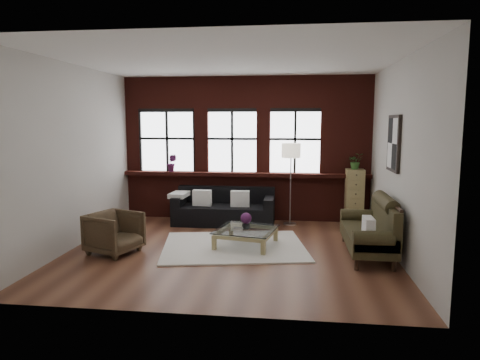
# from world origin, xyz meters

# --- Properties ---
(floor) EXTENTS (5.50, 5.50, 0.00)m
(floor) POSITION_xyz_m (0.00, 0.00, 0.00)
(floor) COLOR #573020
(floor) RESTS_ON ground
(ceiling) EXTENTS (5.50, 5.50, 0.00)m
(ceiling) POSITION_xyz_m (0.00, 0.00, 3.20)
(ceiling) COLOR white
(ceiling) RESTS_ON ground
(wall_back) EXTENTS (5.50, 0.00, 5.50)m
(wall_back) POSITION_xyz_m (0.00, 2.50, 1.60)
(wall_back) COLOR beige
(wall_back) RESTS_ON ground
(wall_front) EXTENTS (5.50, 0.00, 5.50)m
(wall_front) POSITION_xyz_m (0.00, -2.50, 1.60)
(wall_front) COLOR beige
(wall_front) RESTS_ON ground
(wall_left) EXTENTS (0.00, 5.00, 5.00)m
(wall_left) POSITION_xyz_m (-2.75, 0.00, 1.60)
(wall_left) COLOR beige
(wall_left) RESTS_ON ground
(wall_right) EXTENTS (0.00, 5.00, 5.00)m
(wall_right) POSITION_xyz_m (2.75, 0.00, 1.60)
(wall_right) COLOR beige
(wall_right) RESTS_ON ground
(brick_backwall) EXTENTS (5.50, 0.12, 3.20)m
(brick_backwall) POSITION_xyz_m (0.00, 2.44, 1.60)
(brick_backwall) COLOR #4C1812
(brick_backwall) RESTS_ON floor
(sill_ledge) EXTENTS (5.50, 0.30, 0.08)m
(sill_ledge) POSITION_xyz_m (0.00, 2.35, 1.04)
(sill_ledge) COLOR #4C1812
(sill_ledge) RESTS_ON brick_backwall
(window_left) EXTENTS (1.38, 0.10, 1.50)m
(window_left) POSITION_xyz_m (-1.80, 2.45, 1.75)
(window_left) COLOR black
(window_left) RESTS_ON brick_backwall
(window_mid) EXTENTS (1.38, 0.10, 1.50)m
(window_mid) POSITION_xyz_m (-0.30, 2.45, 1.75)
(window_mid) COLOR black
(window_mid) RESTS_ON brick_backwall
(window_right) EXTENTS (1.38, 0.10, 1.50)m
(window_right) POSITION_xyz_m (1.10, 2.45, 1.75)
(window_right) COLOR black
(window_right) RESTS_ON brick_backwall
(wall_poster) EXTENTS (0.05, 0.74, 0.94)m
(wall_poster) POSITION_xyz_m (2.72, 0.30, 1.85)
(wall_poster) COLOR black
(wall_poster) RESTS_ON wall_right
(shag_rug) EXTENTS (2.78, 2.36, 0.03)m
(shag_rug) POSITION_xyz_m (0.04, 0.21, 0.01)
(shag_rug) COLOR silver
(shag_rug) RESTS_ON floor
(dark_sofa) EXTENTS (2.16, 0.87, 0.78)m
(dark_sofa) POSITION_xyz_m (-0.41, 1.90, 0.39)
(dark_sofa) COLOR black
(dark_sofa) RESTS_ON floor
(pillow_a) EXTENTS (0.41, 0.16, 0.34)m
(pillow_a) POSITION_xyz_m (-0.87, 1.80, 0.58)
(pillow_a) COLOR white
(pillow_a) RESTS_ON dark_sofa
(pillow_b) EXTENTS (0.41, 0.17, 0.34)m
(pillow_b) POSITION_xyz_m (-0.05, 1.80, 0.58)
(pillow_b) COLOR white
(pillow_b) RESTS_ON dark_sofa
(vintage_settee) EXTENTS (0.80, 1.80, 0.96)m
(vintage_settee) POSITION_xyz_m (2.30, 0.04, 0.48)
(vintage_settee) COLOR #2F2915
(vintage_settee) RESTS_ON floor
(pillow_settee) EXTENTS (0.15, 0.38, 0.34)m
(pillow_settee) POSITION_xyz_m (2.22, -0.51, 0.59)
(pillow_settee) COLOR white
(pillow_settee) RESTS_ON vintage_settee
(armchair) EXTENTS (0.98, 0.97, 0.70)m
(armchair) POSITION_xyz_m (-1.92, -0.38, 0.35)
(armchair) COLOR #3E301F
(armchair) RESTS_ON floor
(coffee_table) EXTENTS (1.17, 1.17, 0.34)m
(coffee_table) POSITION_xyz_m (0.25, 0.27, 0.16)
(coffee_table) COLOR #9E8D55
(coffee_table) RESTS_ON shag_rug
(vase) EXTENTS (0.16, 0.16, 0.15)m
(vase) POSITION_xyz_m (0.25, 0.27, 0.40)
(vase) COLOR #B2B2B2
(vase) RESTS_ON coffee_table
(flowers) EXTENTS (0.20, 0.20, 0.20)m
(flowers) POSITION_xyz_m (0.25, 0.27, 0.51)
(flowers) COLOR #511B4D
(flowers) RESTS_ON vase
(drawer_chest) EXTENTS (0.37, 0.37, 1.21)m
(drawer_chest) POSITION_xyz_m (2.38, 2.16, 0.60)
(drawer_chest) COLOR #9E8D55
(drawer_chest) RESTS_ON floor
(potted_plant_top) EXTENTS (0.33, 0.30, 0.34)m
(potted_plant_top) POSITION_xyz_m (2.38, 2.16, 1.38)
(potted_plant_top) COLOR #2D5923
(potted_plant_top) RESTS_ON drawer_chest
(floor_lamp) EXTENTS (0.40, 0.40, 1.90)m
(floor_lamp) POSITION_xyz_m (1.02, 2.02, 0.95)
(floor_lamp) COLOR #A5A5A8
(floor_lamp) RESTS_ON floor
(sill_plant) EXTENTS (0.22, 0.18, 0.40)m
(sill_plant) POSITION_xyz_m (-1.67, 2.32, 1.28)
(sill_plant) COLOR #511B4D
(sill_plant) RESTS_ON sill_ledge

